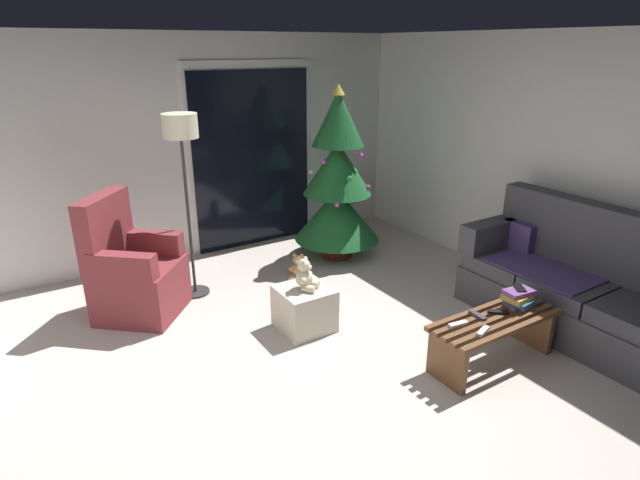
{
  "coord_description": "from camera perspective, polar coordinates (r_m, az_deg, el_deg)",
  "views": [
    {
      "loc": [
        -1.73,
        -2.66,
        2.35
      ],
      "look_at": [
        0.4,
        0.7,
        0.85
      ],
      "focal_mm": 29.0,
      "sensor_mm": 36.0,
      "label": 1
    }
  ],
  "objects": [
    {
      "name": "wall_right",
      "position": [
        5.42,
        27.14,
        6.68
      ],
      "size": [
        0.12,
        6.0,
        2.5
      ],
      "primitive_type": "cube",
      "color": "silver",
      "rests_on": "ground"
    },
    {
      "name": "ground_plane",
      "position": [
        3.95,
        0.55,
        -15.87
      ],
      "size": [
        7.0,
        7.0,
        0.0
      ],
      "primitive_type": "plane",
      "color": "#BCB2A8"
    },
    {
      "name": "remote_black",
      "position": [
        4.28,
        19.09,
        -7.53
      ],
      "size": [
        0.15,
        0.13,
        0.02
      ],
      "primitive_type": "cube",
      "rotation": [
        0.0,
        0.0,
        0.92
      ],
      "color": "black",
      "rests_on": "coffee_table"
    },
    {
      "name": "patio_door_glass",
      "position": [
        6.34,
        -7.38,
        8.67
      ],
      "size": [
        1.5,
        0.02,
        2.1
      ],
      "primitive_type": "cube",
      "color": "black",
      "rests_on": "ground"
    },
    {
      "name": "couch",
      "position": [
        5.01,
        26.41,
        -4.53
      ],
      "size": [
        0.78,
        1.94,
        1.08
      ],
      "color": "#3D3D42",
      "rests_on": "ground"
    },
    {
      "name": "christmas_tree",
      "position": [
        5.9,
        1.92,
        6.19
      ],
      "size": [
        0.99,
        0.98,
        1.98
      ],
      "color": "#4C1E19",
      "rests_on": "ground"
    },
    {
      "name": "floor_lamp",
      "position": [
        4.95,
        -15.02,
        10.15
      ],
      "size": [
        0.32,
        0.32,
        1.78
      ],
      "color": "#2D2D30",
      "rests_on": "ground"
    },
    {
      "name": "remote_white",
      "position": [
        4.02,
        15.0,
        -8.95
      ],
      "size": [
        0.16,
        0.06,
        0.02
      ],
      "primitive_type": "cube",
      "rotation": [
        0.0,
        0.0,
        4.59
      ],
      "color": "silver",
      "rests_on": "coffee_table"
    },
    {
      "name": "book_stack",
      "position": [
        4.4,
        21.06,
        -6.01
      ],
      "size": [
        0.25,
        0.21,
        0.15
      ],
      "color": "#6B3D7A",
      "rests_on": "coffee_table"
    },
    {
      "name": "ottoman",
      "position": [
        4.56,
        -1.73,
        -7.57
      ],
      "size": [
        0.44,
        0.44,
        0.39
      ],
      "primitive_type": "cube",
      "color": "beige",
      "rests_on": "ground"
    },
    {
      "name": "patio_door_frame",
      "position": [
        6.35,
        -7.47,
        9.13
      ],
      "size": [
        1.6,
        0.02,
        2.2
      ],
      "primitive_type": "cube",
      "color": "silver",
      "rests_on": "ground"
    },
    {
      "name": "cell_phone",
      "position": [
        4.39,
        21.15,
        -4.93
      ],
      "size": [
        0.14,
        0.16,
        0.01
      ],
      "primitive_type": "cube",
      "rotation": [
        0.0,
        0.0,
        -0.58
      ],
      "color": "black",
      "rests_on": "book_stack"
    },
    {
      "name": "teddy_bear_cream",
      "position": [
        4.41,
        -1.65,
        -3.99
      ],
      "size": [
        0.21,
        0.22,
        0.29
      ],
      "color": "beige",
      "rests_on": "ottoman"
    },
    {
      "name": "remote_silver",
      "position": [
        3.98,
        17.54,
        -9.55
      ],
      "size": [
        0.16,
        0.09,
        0.02
      ],
      "primitive_type": "cube",
      "rotation": [
        0.0,
        0.0,
        5.04
      ],
      "color": "#ADADB2",
      "rests_on": "coffee_table"
    },
    {
      "name": "coffee_table",
      "position": [
        4.28,
        18.6,
        -9.69
      ],
      "size": [
        1.1,
        0.4,
        0.4
      ],
      "color": "brown",
      "rests_on": "ground"
    },
    {
      "name": "wall_back",
      "position": [
        6.08,
        -15.49,
        9.5
      ],
      "size": [
        5.72,
        0.12,
        2.5
      ],
      "primitive_type": "cube",
      "color": "silver",
      "rests_on": "ground"
    },
    {
      "name": "teddy_bear_honey_by_tree",
      "position": [
        5.53,
        -2.43,
        -3.12
      ],
      "size": [
        0.21,
        0.22,
        0.29
      ],
      "color": "tan",
      "rests_on": "ground"
    },
    {
      "name": "armchair",
      "position": [
        5.02,
        -19.89,
        -3.48
      ],
      "size": [
        0.97,
        0.97,
        1.13
      ],
      "color": "maroon",
      "rests_on": "ground"
    },
    {
      "name": "remote_graphite",
      "position": [
        4.18,
        17.01,
        -7.95
      ],
      "size": [
        0.06,
        0.16,
        0.02
      ],
      "primitive_type": "cube",
      "rotation": [
        0.0,
        0.0,
        3.06
      ],
      "color": "#333338",
      "rests_on": "coffee_table"
    }
  ]
}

